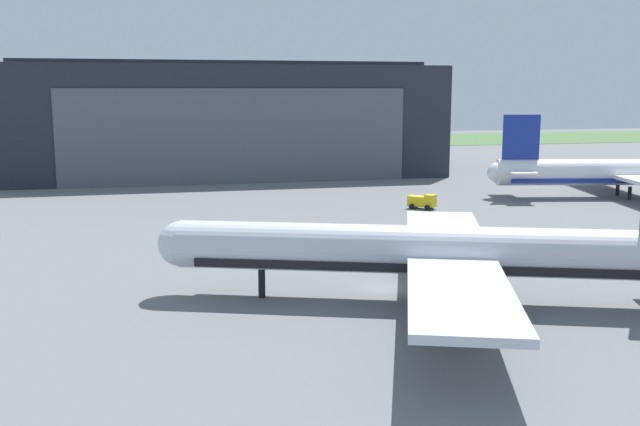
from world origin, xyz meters
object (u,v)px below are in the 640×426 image
object	(u,v)px
airliner_far_left	(636,173)
airliner_near_left	(441,252)
maintenance_hangar	(226,120)
ops_van	(423,201)

from	to	relation	value
airliner_far_left	airliner_near_left	world-z (taller)	airliner_far_left
maintenance_hangar	airliner_far_left	bearing A→B (deg)	-40.64
ops_van	airliner_far_left	bearing A→B (deg)	4.52
airliner_near_left	ops_van	bearing A→B (deg)	70.58
maintenance_hangar	airliner_near_left	world-z (taller)	maintenance_hangar
ops_van	maintenance_hangar	bearing A→B (deg)	112.65
maintenance_hangar	airliner_near_left	distance (m)	95.56
maintenance_hangar	airliner_near_left	size ratio (longest dim) A/B	1.92
maintenance_hangar	airliner_far_left	world-z (taller)	maintenance_hangar
airliner_far_left	ops_van	bearing A→B (deg)	-175.48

